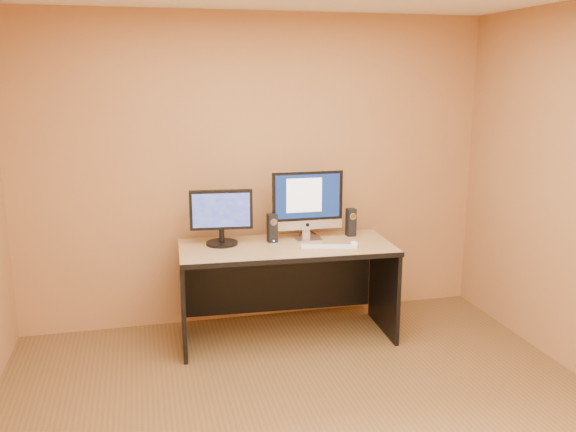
{
  "coord_description": "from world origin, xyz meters",
  "views": [
    {
      "loc": [
        -0.96,
        -3.03,
        2.09
      ],
      "look_at": [
        0.12,
        1.38,
        1.04
      ],
      "focal_mm": 38.0,
      "sensor_mm": 36.0,
      "label": 1
    }
  ],
  "objects": [
    {
      "name": "walls",
      "position": [
        0.0,
        0.0,
        1.3
      ],
      "size": [
        4.0,
        4.0,
        2.6
      ],
      "primitive_type": null,
      "color": "#A57342",
      "rests_on": "ground"
    },
    {
      "name": "desk",
      "position": [
        0.13,
        1.48,
        0.39
      ],
      "size": [
        1.71,
        0.81,
        0.78
      ],
      "primitive_type": null,
      "rotation": [
        0.0,
        0.0,
        -0.05
      ],
      "color": "tan",
      "rests_on": "ground"
    },
    {
      "name": "imac",
      "position": [
        0.35,
        1.63,
        1.07
      ],
      "size": [
        0.6,
        0.23,
        0.58
      ],
      "primitive_type": null,
      "rotation": [
        0.0,
        0.0,
        -0.01
      ],
      "color": "#B5B6BA",
      "rests_on": "desk"
    },
    {
      "name": "second_monitor",
      "position": [
        -0.36,
        1.63,
        1.0
      ],
      "size": [
        0.53,
        0.3,
        0.44
      ],
      "primitive_type": null,
      "rotation": [
        0.0,
        0.0,
        -0.1
      ],
      "color": "black",
      "rests_on": "desk"
    },
    {
      "name": "speaker_left",
      "position": [
        0.05,
        1.61,
        0.89
      ],
      "size": [
        0.08,
        0.08,
        0.23
      ],
      "primitive_type": null,
      "rotation": [
        0.0,
        0.0,
        0.12
      ],
      "color": "black",
      "rests_on": "desk"
    },
    {
      "name": "speaker_right",
      "position": [
        0.73,
        1.65,
        0.89
      ],
      "size": [
        0.08,
        0.08,
        0.23
      ],
      "primitive_type": null,
      "rotation": [
        0.0,
        0.0,
        0.06
      ],
      "color": "black",
      "rests_on": "desk"
    },
    {
      "name": "keyboard",
      "position": [
        0.44,
        1.33,
        0.79
      ],
      "size": [
        0.47,
        0.23,
        0.02
      ],
      "primitive_type": "cube",
      "rotation": [
        0.0,
        0.0,
        -0.24
      ],
      "color": "silver",
      "rests_on": "desk"
    },
    {
      "name": "mouse",
      "position": [
        0.65,
        1.35,
        0.8
      ],
      "size": [
        0.07,
        0.11,
        0.04
      ],
      "primitive_type": "ellipsoid",
      "rotation": [
        0.0,
        0.0,
        -0.09
      ],
      "color": "white",
      "rests_on": "desk"
    },
    {
      "name": "cable_a",
      "position": [
        0.45,
        1.79,
        0.78
      ],
      "size": [
        0.04,
        0.23,
        0.01
      ],
      "primitive_type": "cylinder",
      "rotation": [
        1.57,
        0.0,
        0.15
      ],
      "color": "black",
      "rests_on": "desk"
    },
    {
      "name": "cable_b",
      "position": [
        0.33,
        1.78,
        0.78
      ],
      "size": [
        0.09,
        0.17,
        0.01
      ],
      "primitive_type": "cylinder",
      "rotation": [
        1.57,
        0.0,
        -0.46
      ],
      "color": "black",
      "rests_on": "desk"
    }
  ]
}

